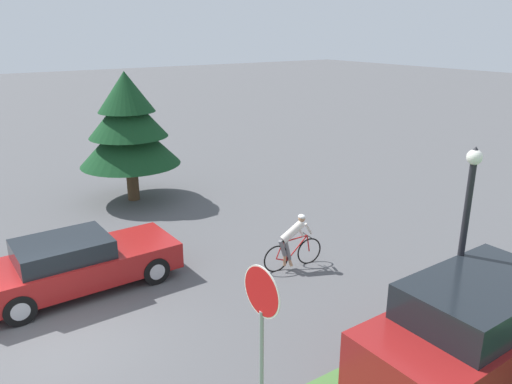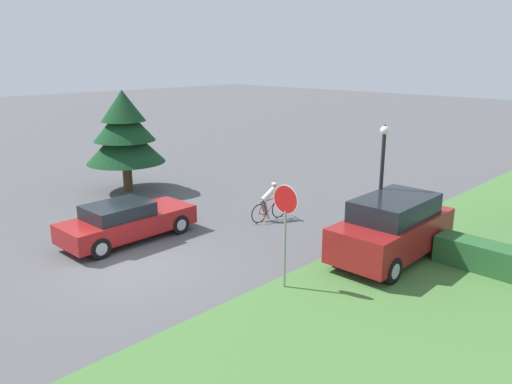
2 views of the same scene
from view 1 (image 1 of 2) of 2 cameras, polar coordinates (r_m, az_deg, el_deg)
name	(u,v)px [view 1 (image 1 of 2)]	position (r m, az deg, el deg)	size (l,w,h in m)	color
ground_plane	(56,343)	(11.39, -21.90, -15.77)	(140.00, 140.00, 0.00)	#515154
sedan_left_lane	(77,264)	(12.97, -19.75, -7.71)	(1.95, 4.70, 1.38)	maroon
cyclist	(293,243)	(13.31, 4.24, -5.82)	(0.44, 1.78, 1.49)	black
parked_suv_right	(475,332)	(9.96, 23.76, -14.40)	(2.11, 4.67, 2.00)	maroon
stop_sign	(262,317)	(7.50, 0.64, -14.12)	(0.80, 0.08, 2.93)	gray
street_lamp	(464,229)	(10.16, 22.72, -3.91)	(0.28, 0.28, 4.12)	black
conifer_tall_near	(128,126)	(18.60, -14.41, 7.36)	(3.61, 3.61, 4.71)	#4C3823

